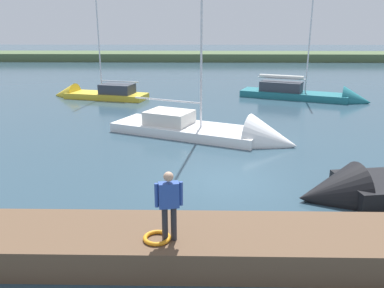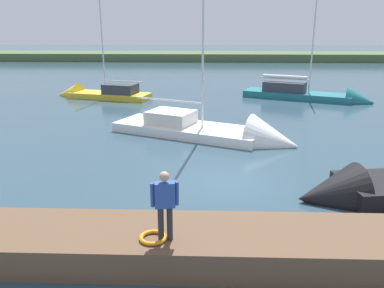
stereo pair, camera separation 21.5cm
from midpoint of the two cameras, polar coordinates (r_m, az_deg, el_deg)
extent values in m
plane|color=#2D4756|center=(14.90, 4.38, -5.38)|extent=(200.00, 200.00, 0.00)
cube|color=#4C603D|center=(65.47, 1.94, 12.02)|extent=(180.00, 8.00, 2.40)
cube|color=brown|center=(10.16, 6.00, -14.33)|extent=(19.53, 2.21, 0.78)
torus|color=orange|center=(9.58, -5.74, -13.33)|extent=(0.66, 0.66, 0.10)
cone|color=black|center=(13.97, 18.63, -7.18)|extent=(2.34, 2.53, 2.25)
cube|color=#1E6B75|center=(32.38, 14.23, 6.60)|extent=(8.39, 5.22, 0.81)
cone|color=#1E6B75|center=(31.94, 22.46, 5.69)|extent=(2.68, 2.80, 2.20)
cube|color=#333842|center=(32.44, 12.56, 8.12)|extent=(3.56, 2.71, 0.75)
cylinder|color=silver|center=(31.78, 16.48, 14.86)|extent=(0.11, 0.11, 8.68)
cylinder|color=silver|center=(32.36, 12.58, 9.23)|extent=(3.58, 1.58, 0.09)
cylinder|color=silver|center=(32.35, 12.59, 9.44)|extent=(3.31, 1.63, 0.30)
cube|color=white|center=(21.08, -1.11, 1.70)|extent=(8.36, 5.66, 0.77)
cone|color=white|center=(19.56, 11.20, 0.14)|extent=(3.26, 3.39, 2.65)
cube|color=silver|center=(21.36, -3.58, 3.88)|extent=(2.89, 2.66, 0.68)
cylinder|color=silver|center=(19.98, 1.06, 16.88)|extent=(0.11, 0.11, 10.28)
cylinder|color=silver|center=(21.23, -3.92, 6.32)|extent=(3.66, 1.69, 0.09)
cube|color=gold|center=(32.01, -12.40, 6.54)|extent=(6.68, 3.54, 0.75)
cone|color=gold|center=(33.88, -17.99, 6.67)|extent=(2.28, 2.43, 2.04)
cube|color=#333842|center=(31.47, -10.94, 7.83)|extent=(2.80, 2.21, 0.74)
cylinder|color=silver|center=(31.71, -13.55, 14.72)|extent=(0.10, 0.10, 8.42)
cylinder|color=silver|center=(31.27, -10.58, 8.87)|extent=(3.06, 0.85, 0.08)
cylinder|color=#28282D|center=(9.36, -4.60, -11.44)|extent=(0.14, 0.14, 0.85)
cylinder|color=#28282D|center=(9.38, -3.32, -11.35)|extent=(0.14, 0.14, 0.85)
cube|color=#2D4C9E|center=(9.05, -4.05, -7.35)|extent=(0.49, 0.30, 0.60)
sphere|color=tan|center=(8.88, -4.11, -4.73)|extent=(0.23, 0.23, 0.23)
cylinder|color=#2D4C9E|center=(9.02, -5.84, -7.37)|extent=(0.09, 0.09, 0.57)
cylinder|color=#2D4C9E|center=(9.07, -2.28, -7.15)|extent=(0.09, 0.09, 0.57)
camera|label=1|loc=(0.11, -90.40, -0.12)|focal=36.95mm
camera|label=2|loc=(0.11, 89.60, 0.12)|focal=36.95mm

